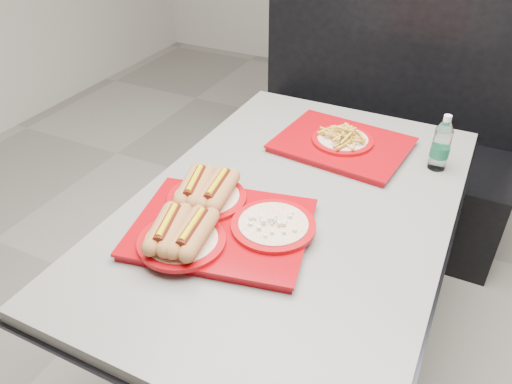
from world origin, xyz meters
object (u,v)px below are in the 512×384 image
at_px(booth_bench, 375,143).
at_px(tray_far, 342,142).
at_px(diner_table, 292,243).
at_px(tray_near, 215,220).
at_px(water_bottle, 441,146).

height_order(booth_bench, tray_far, booth_bench).
bearing_deg(booth_bench, tray_far, -87.77).
distance_m(diner_table, booth_bench, 1.11).
height_order(diner_table, tray_near, tray_near).
relative_size(tray_far, water_bottle, 2.48).
xyz_separation_m(tray_far, water_bottle, (0.32, 0.01, 0.06)).
bearing_deg(diner_table, booth_bench, 90.00).
bearing_deg(tray_far, tray_near, -105.81).
bearing_deg(booth_bench, tray_near, -96.13).
relative_size(diner_table, booth_bench, 1.05).
bearing_deg(tray_far, booth_bench, 92.23).
bearing_deg(booth_bench, water_bottle, -63.64).
xyz_separation_m(diner_table, booth_bench, (0.00, 1.09, -0.18)).
bearing_deg(diner_table, water_bottle, 47.73).
distance_m(booth_bench, water_bottle, 0.90).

